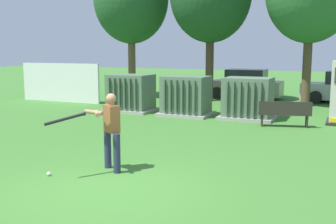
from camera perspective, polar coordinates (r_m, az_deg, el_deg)
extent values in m
plane|color=#3D752D|center=(8.20, -8.96, -10.44)|extent=(96.00, 96.00, 0.00)
cube|color=white|center=(21.91, -15.00, 4.04)|extent=(4.80, 0.12, 2.00)
cube|color=#9E9B93|center=(17.97, -5.23, 0.32)|extent=(2.10, 1.70, 0.12)
cube|color=#567056|center=(17.87, -5.27, 2.89)|extent=(1.80, 1.40, 1.50)
cube|color=#495F49|center=(17.55, -8.30, 2.73)|extent=(0.06, 0.12, 1.27)
cube|color=#495F49|center=(17.41, -7.59, 2.70)|extent=(0.06, 0.12, 1.27)
cube|color=#495F49|center=(17.28, -6.87, 2.66)|extent=(0.06, 0.12, 1.27)
cube|color=#495F49|center=(17.15, -6.14, 2.63)|extent=(0.06, 0.12, 1.27)
cube|color=#495F49|center=(17.02, -5.40, 2.60)|extent=(0.06, 0.12, 1.27)
cube|color=#495F49|center=(16.90, -4.64, 2.56)|extent=(0.06, 0.12, 1.27)
cube|color=#9E9B93|center=(16.81, 2.57, -0.24)|extent=(2.10, 1.70, 0.12)
cube|color=#567056|center=(16.70, 2.59, 2.51)|extent=(1.80, 1.40, 1.50)
cube|color=#495F49|center=(16.25, -0.49, 2.35)|extent=(0.06, 0.12, 1.27)
cube|color=#495F49|center=(16.15, 0.34, 2.31)|extent=(0.06, 0.12, 1.27)
cube|color=#495F49|center=(16.05, 1.17, 2.26)|extent=(0.06, 0.12, 1.27)
cube|color=#495F49|center=(15.95, 2.01, 2.22)|extent=(0.06, 0.12, 1.27)
cube|color=#495F49|center=(15.86, 2.87, 2.18)|extent=(0.06, 0.12, 1.27)
cube|color=#495F49|center=(15.77, 3.73, 2.13)|extent=(0.06, 0.12, 1.27)
cube|color=#9E9B93|center=(16.24, 11.16, -0.71)|extent=(2.10, 1.70, 0.12)
cube|color=#567056|center=(16.13, 11.24, 2.13)|extent=(1.80, 1.40, 1.50)
cube|color=#495F49|center=(15.55, 8.33, 1.97)|extent=(0.06, 0.12, 1.27)
cube|color=#495F49|center=(15.49, 9.23, 1.92)|extent=(0.06, 0.12, 1.27)
cube|color=#495F49|center=(15.42, 10.15, 1.87)|extent=(0.06, 0.12, 1.27)
cube|color=#495F49|center=(15.37, 11.07, 1.81)|extent=(0.06, 0.12, 1.27)
cube|color=#495F49|center=(15.31, 12.00, 1.76)|extent=(0.06, 0.12, 1.27)
cube|color=#495F49|center=(15.26, 12.94, 1.71)|extent=(0.06, 0.12, 1.27)
cube|color=#2D2823|center=(14.77, 16.11, -0.28)|extent=(1.84, 0.82, 0.05)
cube|color=#2D2823|center=(14.56, 16.22, 0.56)|extent=(1.76, 0.47, 0.44)
cylinder|color=#2D2823|center=(14.89, 13.09, -1.03)|extent=(0.06, 0.06, 0.42)
cylinder|color=#2D2823|center=(15.05, 18.92, -1.17)|extent=(0.06, 0.06, 0.42)
cylinder|color=#2D2823|center=(14.61, 13.14, -1.21)|extent=(0.06, 0.06, 0.42)
cylinder|color=#2D2823|center=(14.78, 19.08, -1.36)|extent=(0.06, 0.06, 0.42)
cylinder|color=#282D4C|center=(8.94, -7.25, -5.82)|extent=(0.16, 0.16, 0.88)
cylinder|color=#282D4C|center=(9.37, -8.51, -5.18)|extent=(0.16, 0.16, 0.88)
cube|color=brown|center=(9.00, -7.99, -0.92)|extent=(0.47, 0.42, 0.60)
sphere|color=#9E7051|center=(8.94, -8.05, 1.89)|extent=(0.23, 0.23, 0.23)
cylinder|color=#9E7051|center=(8.75, -10.00, -0.19)|extent=(0.40, 0.49, 0.09)
cylinder|color=#9E7051|center=(8.91, -10.45, -0.04)|extent=(0.55, 0.22, 0.09)
cylinder|color=black|center=(8.61, -14.40, -0.97)|extent=(0.52, 0.74, 0.21)
sphere|color=black|center=(8.74, -11.77, -0.25)|extent=(0.08, 0.08, 0.08)
sphere|color=white|center=(9.14, -16.49, -8.37)|extent=(0.09, 0.09, 0.09)
cylinder|color=brown|center=(23.43, -5.11, 6.32)|extent=(0.42, 0.42, 3.41)
cylinder|color=#4C3828|center=(21.51, 5.88, 6.12)|extent=(0.42, 0.42, 3.43)
cylinder|color=brown|center=(20.42, 18.99, 5.46)|extent=(0.41, 0.41, 3.36)
cube|color=gray|center=(23.18, 10.62, 3.39)|extent=(4.20, 1.71, 0.80)
cube|color=#262B33|center=(23.09, 11.03, 5.15)|extent=(2.10, 1.57, 0.64)
cylinder|color=black|center=(22.73, 6.90, 2.71)|extent=(0.64, 0.22, 0.64)
cylinder|color=black|center=(24.35, 8.09, 3.09)|extent=(0.64, 0.22, 0.64)
cylinder|color=black|center=(22.10, 13.36, 2.37)|extent=(0.64, 0.22, 0.64)
cylinder|color=black|center=(23.77, 14.14, 2.77)|extent=(0.64, 0.22, 0.64)
cylinder|color=black|center=(21.77, 20.11, 1.98)|extent=(0.65, 0.27, 0.64)
cylinder|color=black|center=(23.44, 20.70, 2.39)|extent=(0.65, 0.27, 0.64)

